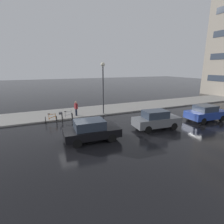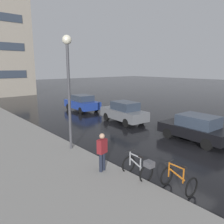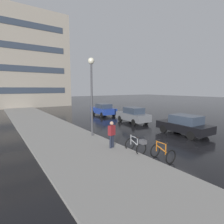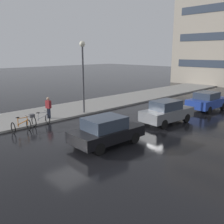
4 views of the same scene
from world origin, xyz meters
name	(u,v)px [view 2 (image 2 of 4)]	position (x,y,z in m)	size (l,w,h in m)	color
ground_plane	(187,155)	(0.00, 0.00, 0.00)	(140.00, 140.00, 0.00)	black
sidewalk_kerb	(1,133)	(-6.00, 10.00, 0.07)	(4.80, 60.00, 0.14)	gray
bicycle_nearest	(179,180)	(-3.11, -1.47, 0.40)	(0.76, 1.10, 1.00)	black
bicycle_second	(140,167)	(-3.52, -0.01, 0.49)	(0.79, 1.35, 0.99)	black
car_black	(196,128)	(2.35, 0.88, 0.80)	(2.14, 4.15, 1.57)	black
car_grey	(124,112)	(2.23, 6.84, 0.83)	(2.07, 4.23, 1.67)	slate
car_blue	(82,103)	(2.31, 12.92, 0.81)	(2.09, 4.09, 1.61)	navy
pedestrian	(102,151)	(-4.37, 1.27, 0.98)	(0.44, 0.32, 1.73)	#1E2333
streetlamp	(68,73)	(-4.04, 4.31, 4.02)	(0.45, 0.45, 5.80)	#424247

